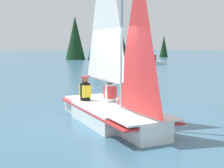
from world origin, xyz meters
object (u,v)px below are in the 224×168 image
(motorboat_distant, at_px, (145,61))
(sailor_helm, at_px, (110,95))
(sailboat_main, at_px, (112,95))
(sailor_crew, at_px, (85,94))
(buoy_marker, at_px, (119,76))

(motorboat_distant, bearing_deg, sailor_helm, -116.40)
(sailboat_main, relative_size, sailor_crew, 4.79)
(sailor_helm, xyz_separation_m, sailor_crew, (0.45, -0.62, 0.00))
(sailboat_main, xyz_separation_m, sailor_helm, (-0.38, -0.58, -0.12))
(sailor_crew, relative_size, buoy_marker, 0.98)
(sailor_helm, distance_m, buoy_marker, 10.35)
(sailor_helm, bearing_deg, motorboat_distant, 146.25)
(motorboat_distant, relative_size, buoy_marker, 4.16)
(sailboat_main, distance_m, buoy_marker, 11.04)
(sailboat_main, bearing_deg, buoy_marker, 152.32)
(sailor_crew, bearing_deg, sailboat_main, 15.48)
(buoy_marker, bearing_deg, sailor_helm, 50.07)
(sailboat_main, xyz_separation_m, sailor_crew, (0.08, -1.20, -0.12))
(sailor_crew, xyz_separation_m, motorboat_distant, (-18.87, -17.44, -0.25))
(sailor_helm, relative_size, sailor_crew, 1.00)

